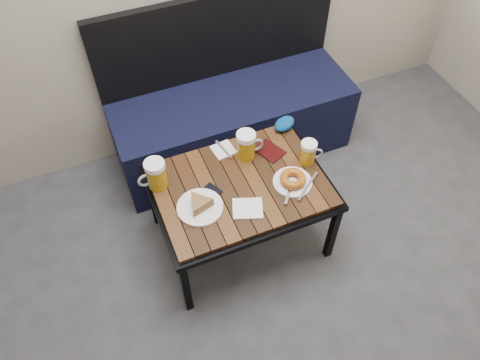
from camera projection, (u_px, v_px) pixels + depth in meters
name	position (u px, v px, depth m)	size (l,w,h in m)	color
room_shell	(330.00, 6.00, 0.85)	(4.00, 4.00, 4.00)	gray
bench	(232.00, 116.00, 2.80)	(1.40, 0.50, 0.95)	black
cafe_table	(240.00, 189.00, 2.26)	(0.84, 0.62, 0.47)	black
beer_mug_left	(156.00, 174.00, 2.16)	(0.14, 0.10, 0.16)	#AF7F0E
beer_mug_centre	(247.00, 145.00, 2.28)	(0.14, 0.10, 0.15)	#AF7F0E
beer_mug_right	(308.00, 152.00, 2.27)	(0.12, 0.09, 0.13)	#AF7F0E
plate_pie	(200.00, 205.00, 2.12)	(0.21, 0.21, 0.06)	white
plate_bagel	(293.00, 180.00, 2.21)	(0.23, 0.21, 0.05)	white
napkin_left	(223.00, 150.00, 2.36)	(0.12, 0.14, 0.01)	white
napkin_right	(248.00, 208.00, 2.13)	(0.17, 0.16, 0.01)	white
passport_navy	(208.00, 195.00, 2.18)	(0.09, 0.12, 0.01)	black
passport_burgundy	(269.00, 151.00, 2.35)	(0.10, 0.14, 0.01)	black
knit_pouch	(284.00, 124.00, 2.44)	(0.13, 0.08, 0.06)	#051A8C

